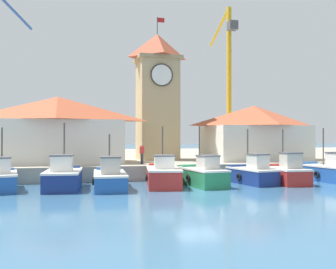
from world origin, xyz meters
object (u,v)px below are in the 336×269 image
port_crane_near (228,96)px  fishing_boat_right_outer (286,173)px  fishing_boat_mid_left (110,178)px  clock_tower (157,94)px  warehouse_right (254,132)px  fishing_boat_left_outer (2,179)px  dock_worker_near_tower (142,153)px  fishing_boat_far_right (331,171)px  fishing_boat_right_inner (252,173)px  warehouse_left (58,129)px  fishing_boat_center (163,175)px  fishing_boat_mid_right (203,175)px  fishing_boat_left_inner (63,177)px

port_crane_near → fishing_boat_right_outer: bearing=-100.0°
fishing_boat_mid_left → port_crane_near: (15.56, 17.73, 7.36)m
clock_tower → warehouse_right: bearing=-16.5°
fishing_boat_left_outer → dock_worker_near_tower: fishing_boat_left_outer is taller
fishing_boat_left_outer → fishing_boat_far_right: fishing_boat_far_right is taller
fishing_boat_right_inner → warehouse_left: bearing=148.2°
fishing_boat_center → warehouse_left: warehouse_left is taller
clock_tower → warehouse_right: size_ratio=1.48×
warehouse_right → fishing_boat_mid_right: bearing=-132.6°
fishing_boat_left_inner → fishing_boat_far_right: fishing_boat_left_inner is taller
fishing_boat_left_inner → warehouse_right: warehouse_right is taller
fishing_boat_far_right → dock_worker_near_tower: fishing_boat_far_right is taller
fishing_boat_left_inner → fishing_boat_left_outer: bearing=175.5°
fishing_boat_right_inner → warehouse_right: bearing=62.7°
fishing_boat_left_inner → port_crane_near: bearing=43.0°
fishing_boat_far_right → warehouse_right: bearing=101.6°
warehouse_left → warehouse_right: size_ratio=1.18×
fishing_boat_center → fishing_boat_right_outer: size_ratio=1.23×
fishing_boat_left_outer → fishing_boat_mid_left: bearing=-7.2°
fishing_boat_left_outer → warehouse_left: warehouse_left is taller
fishing_boat_right_outer → port_crane_near: 19.71m
fishing_boat_right_inner → fishing_boat_mid_left: bearing=-178.6°
clock_tower → dock_worker_near_tower: 8.27m
warehouse_left → fishing_boat_left_inner: bearing=-85.9°
fishing_boat_mid_left → dock_worker_near_tower: bearing=61.2°
fishing_boat_far_right → port_crane_near: (-0.62, 17.76, 7.30)m
fishing_boat_center → port_crane_near: (11.98, 17.42, 7.29)m
fishing_boat_center → warehouse_right: (10.81, 8.40, 2.99)m
warehouse_left → warehouse_right: warehouse_left is taller
fishing_boat_mid_left → fishing_boat_right_outer: size_ratio=1.26×
fishing_boat_mid_right → warehouse_left: size_ratio=0.41×
fishing_boat_far_right → dock_worker_near_tower: 14.30m
fishing_boat_far_right → warehouse_right: size_ratio=0.60×
warehouse_right → fishing_boat_left_inner: bearing=-154.6°
fishing_boat_mid_left → warehouse_right: bearing=31.2°
fishing_boat_mid_right → clock_tower: (-0.61, 11.49, 6.68)m
port_crane_near → warehouse_right: bearing=-97.4°
fishing_boat_left_inner → fishing_boat_far_right: (19.05, -0.56, -0.00)m
fishing_boat_mid_right → fishing_boat_right_outer: 6.17m
warehouse_right → dock_worker_near_tower: bearing=-164.6°
fishing_boat_mid_left → fishing_boat_far_right: (16.18, -0.02, 0.06)m
fishing_boat_right_outer → fishing_boat_far_right: 3.81m
fishing_boat_mid_right → dock_worker_near_tower: 6.70m
fishing_boat_mid_left → fishing_boat_right_outer: (12.37, -0.29, 0.06)m
clock_tower → warehouse_left: 10.07m
fishing_boat_left_outer → fishing_boat_mid_right: bearing=-4.5°
fishing_boat_mid_left → dock_worker_near_tower: 6.54m
port_crane_near → dock_worker_near_tower: (-12.47, -12.12, -6.07)m
fishing_boat_left_outer → clock_tower: bearing=40.8°
warehouse_right → fishing_boat_mid_left: bearing=-148.8°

